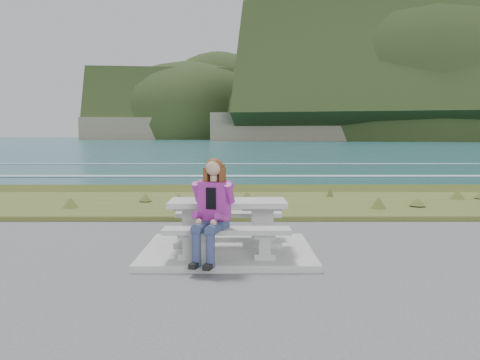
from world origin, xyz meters
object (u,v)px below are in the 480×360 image
Objects in this scene: picnic_table at (228,211)px; seated_woman at (210,224)px; bench_landward at (227,235)px; bench_seaward at (229,218)px.

seated_woman reaches higher than picnic_table.
picnic_table is at bearing 93.13° from seated_woman.
seated_woman is (-0.22, -0.13, 0.18)m from bench_landward.
bench_seaward is 1.25× the size of seated_woman.
picnic_table is at bearing -90.00° from bench_seaward.
bench_landward is 1.40m from bench_seaward.
bench_landward is at bearing 48.67° from seated_woman.
bench_landward is at bearing -90.00° from picnic_table.
seated_woman reaches higher than bench_seaward.
bench_landward is at bearing -90.00° from bench_seaward.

